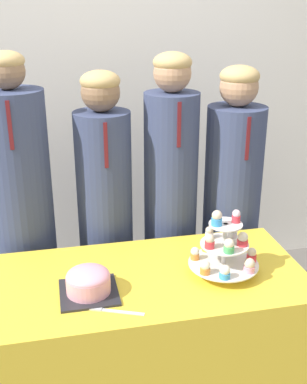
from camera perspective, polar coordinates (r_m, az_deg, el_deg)
name	(u,v)px	position (r m, az deg, el deg)	size (l,w,h in m)	color
wall_back	(103,82)	(3.15, -6.00, 12.83)	(9.00, 0.06, 2.70)	silver
table	(145,344)	(2.31, -0.97, -17.58)	(1.40, 0.67, 0.72)	yellow
round_cake	(88,282)	(1.98, -7.74, -10.47)	(0.23, 0.23, 0.11)	#232328
cake_knife	(104,310)	(1.91, -5.93, -13.74)	(0.23, 0.11, 0.01)	silver
cupcake_stand	(225,249)	(2.09, 8.49, -6.65)	(0.30, 0.30, 0.30)	silver
student_0	(24,225)	(2.55, -15.15, -3.75)	(0.32, 0.32, 1.62)	#384266
student_1	(106,223)	(2.57, -5.68, -3.62)	(0.29, 0.29, 1.53)	#384266
student_2	(170,210)	(2.61, 2.02, -2.17)	(0.28, 0.29, 1.60)	#384266
student_3	(231,212)	(2.73, 9.17, -2.33)	(0.31, 0.32, 1.53)	#384266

